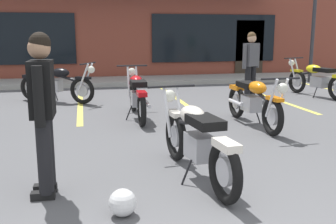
# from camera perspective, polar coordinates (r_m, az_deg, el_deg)

# --- Properties ---
(ground_plane) EXTENTS (80.00, 80.00, 0.00)m
(ground_plane) POSITION_cam_1_polar(r_m,az_deg,el_deg) (5.98, -0.97, -4.76)
(ground_plane) COLOR #515154
(sidewalk_kerb) EXTENTS (22.00, 1.80, 0.14)m
(sidewalk_kerb) POSITION_cam_1_polar(r_m,az_deg,el_deg) (13.24, -7.27, 4.44)
(sidewalk_kerb) COLOR #A8A59E
(sidewalk_kerb) RESTS_ON ground_plane
(brick_storefront_building) EXTENTS (18.31, 6.97, 3.95)m
(brick_storefront_building) POSITION_cam_1_polar(r_m,az_deg,el_deg) (17.11, -8.62, 12.38)
(brick_storefront_building) COLOR brown
(brick_storefront_building) RESTS_ON ground_plane
(painted_stall_lines) EXTENTS (12.21, 4.80, 0.01)m
(painted_stall_lines) POSITION_cam_1_polar(r_m,az_deg,el_deg) (9.71, -5.40, 1.52)
(painted_stall_lines) COLOR #DBCC4C
(painted_stall_lines) RESTS_ON ground_plane
(motorcycle_foreground_classic) EXTENTS (0.68, 2.11, 0.98)m
(motorcycle_foreground_classic) POSITION_cam_1_polar(r_m,az_deg,el_deg) (4.57, 4.10, -3.91)
(motorcycle_foreground_classic) COLOR black
(motorcycle_foreground_classic) RESTS_ON ground_plane
(motorcycle_red_sportbike) EXTENTS (1.86, 1.35, 0.98)m
(motorcycle_red_sportbike) POSITION_cam_1_polar(r_m,az_deg,el_deg) (9.88, -15.77, 4.01)
(motorcycle_red_sportbike) COLOR black
(motorcycle_red_sportbike) RESTS_ON ground_plane
(motorcycle_black_cruiser) EXTENTS (0.66, 2.11, 0.98)m
(motorcycle_black_cruiser) POSITION_cam_1_polar(r_m,az_deg,el_deg) (7.78, -4.49, 2.50)
(motorcycle_black_cruiser) COLOR black
(motorcycle_black_cruiser) RESTS_ON ground_plane
(motorcycle_silver_naked) EXTENTS (0.85, 2.08, 0.98)m
(motorcycle_silver_naked) POSITION_cam_1_polar(r_m,az_deg,el_deg) (11.07, 20.62, 4.47)
(motorcycle_silver_naked) COLOR black
(motorcycle_silver_naked) RESTS_ON ground_plane
(motorcycle_orange_scrambler) EXTENTS (0.66, 2.11, 0.98)m
(motorcycle_orange_scrambler) POSITION_cam_1_polar(r_m,az_deg,el_deg) (7.23, 12.26, 1.58)
(motorcycle_orange_scrambler) COLOR black
(motorcycle_orange_scrambler) RESTS_ON ground_plane
(person_in_black_shirt) EXTENTS (0.28, 0.60, 1.68)m
(person_in_black_shirt) POSITION_cam_1_polar(r_m,az_deg,el_deg) (4.13, -17.64, 0.89)
(person_in_black_shirt) COLOR black
(person_in_black_shirt) RESTS_ON ground_plane
(person_in_shorts_foreground) EXTENTS (0.58, 0.40, 1.68)m
(person_in_shorts_foreground) POSITION_cam_1_polar(r_m,az_deg,el_deg) (10.10, 11.89, 7.14)
(person_in_shorts_foreground) COLOR black
(person_in_shorts_foreground) RESTS_ON ground_plane
(helmet_on_pavement) EXTENTS (0.26, 0.26, 0.26)m
(helmet_on_pavement) POSITION_cam_1_polar(r_m,az_deg,el_deg) (3.75, -6.58, -12.86)
(helmet_on_pavement) COLOR silver
(helmet_on_pavement) RESTS_ON ground_plane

